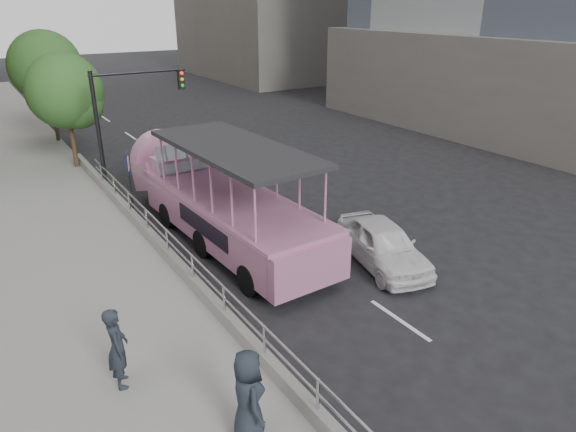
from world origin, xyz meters
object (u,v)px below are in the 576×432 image
Objects in this scene: pedestrian_near at (117,348)px; parking_sign at (129,177)px; pedestrian_far at (248,397)px; car at (383,244)px; duck_boat at (216,200)px; street_tree_near at (68,94)px; traffic_signal at (124,109)px; street_tree_far at (48,70)px.

pedestrian_near is 10.02m from parking_sign.
pedestrian_near is at bearing 39.67° from pedestrian_far.
car is 2.27× the size of pedestrian_near.
duck_boat is 8.25m from pedestrian_near.
pedestrian_far is 19.73m from street_tree_near.
pedestrian_near is at bearing -99.01° from street_tree_near.
traffic_signal is 3.80m from street_tree_near.
pedestrian_far is (-7.11, -4.23, 0.54)m from car.
street_tree_near reaches higher than pedestrian_near.
duck_boat reaches higher than car.
traffic_signal is at bearing 0.20° from pedestrian_far.
traffic_signal reaches higher than pedestrian_far.
car is 0.65× the size of street_tree_far.
parking_sign reaches higher than pedestrian_far.
street_tree_near is at bearing 6.48° from pedestrian_far.
car is 0.81× the size of traffic_signal.
parking_sign is (-2.10, 3.13, 0.33)m from duck_boat.
pedestrian_far is 25.74m from street_tree_far.
car is at bearing -68.48° from street_tree_near.
car is 1.58× the size of parking_sign.
pedestrian_near is at bearing -156.63° from car.
parking_sign reaches higher than pedestrian_near.
traffic_signal reaches higher than pedestrian_near.
car is 2.20× the size of pedestrian_far.
street_tree_near is (2.66, 16.80, 2.60)m from pedestrian_near.
parking_sign is 0.51× the size of traffic_signal.
duck_boat is at bearing 138.94° from car.
car is at bearing -54.65° from duck_boat.
parking_sign is at bearing -7.31° from pedestrian_near.
duck_boat reaches higher than pedestrian_near.
parking_sign reaches higher than car.
street_tree_near is at bearing 93.67° from parking_sign.
car is 8.84m from pedestrian_near.
street_tree_near is at bearing 103.85° from duck_boat.
traffic_signal is at bearing 97.91° from duck_boat.
traffic_signal is at bearing 73.68° from parking_sign.
duck_boat is 2.12× the size of traffic_signal.
pedestrian_near is 3.16m from pedestrian_far.
street_tree_far is (-0.27, 13.29, 2.63)m from parking_sign.
street_tree_far is (-5.83, 21.30, 3.59)m from car.
street_tree_far is at bearing 88.09° from street_tree_near.
duck_boat is at bearing -56.12° from parking_sign.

